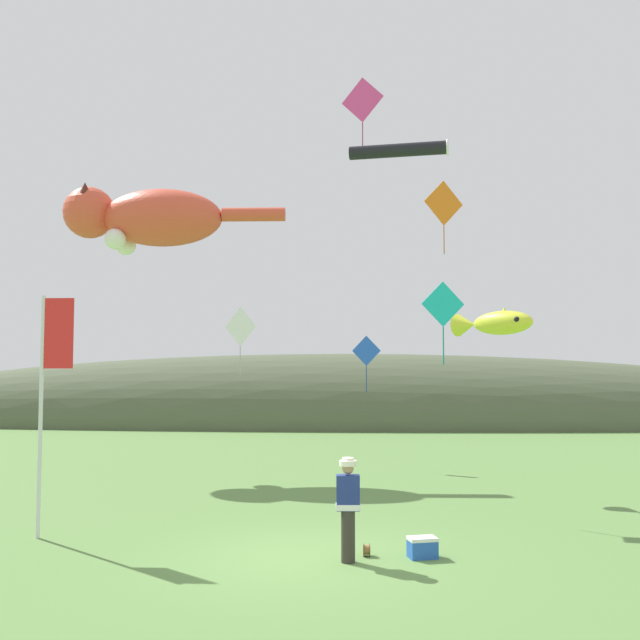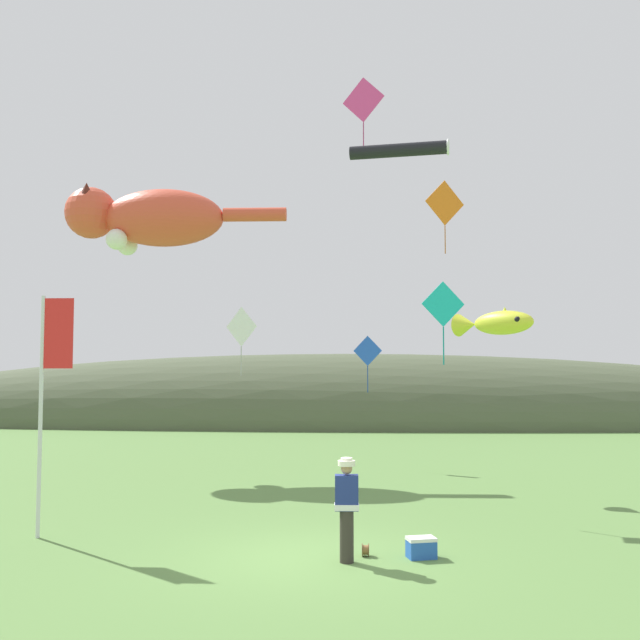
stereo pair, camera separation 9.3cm
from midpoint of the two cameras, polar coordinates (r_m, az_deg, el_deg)
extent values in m
plane|color=#5B8442|center=(13.12, -0.79, -18.51)|extent=(120.00, 120.00, 0.00)
ellipsoid|color=#4C563D|center=(41.91, 1.95, -8.29)|extent=(62.38, 10.91, 8.14)
cylinder|color=#332D28|center=(12.76, 2.37, -16.90)|extent=(0.24, 0.24, 0.88)
cube|color=navy|center=(12.61, 2.36, -13.63)|extent=(0.41, 0.25, 0.60)
cube|color=white|center=(12.66, 2.36, -14.70)|extent=(0.43, 0.27, 0.10)
sphere|color=tan|center=(12.55, 2.36, -11.78)|extent=(0.20, 0.20, 0.20)
cylinder|color=silver|center=(12.54, 2.35, -11.37)|extent=(0.30, 0.30, 0.09)
cylinder|color=silver|center=(12.53, 2.35, -11.10)|extent=(0.20, 0.20, 0.07)
cylinder|color=olive|center=(13.24, 3.87, -17.88)|extent=(0.11, 0.17, 0.17)
cylinder|color=brown|center=(13.24, 3.62, -17.88)|extent=(0.02, 0.22, 0.22)
cylinder|color=brown|center=(13.24, 4.12, -17.88)|extent=(0.02, 0.22, 0.22)
cube|color=blue|center=(13.21, 8.31, -17.70)|extent=(0.55, 0.43, 0.30)
cube|color=white|center=(13.17, 8.30, -16.94)|extent=(0.56, 0.44, 0.06)
cylinder|color=silver|center=(15.22, -21.29, -7.13)|extent=(0.08, 0.08, 4.76)
cube|color=red|center=(15.07, -20.04, -1.00)|extent=(0.60, 0.03, 1.40)
ellipsoid|color=#E04C33|center=(25.05, -12.27, 7.97)|extent=(4.12, 2.21, 1.94)
ellipsoid|color=white|center=(25.03, -12.71, 7.17)|extent=(2.67, 1.23, 1.07)
sphere|color=#E04C33|center=(25.82, -17.75, 8.16)|extent=(1.75, 1.75, 1.75)
cone|color=#4E1A11|center=(25.51, -18.09, 9.77)|extent=(0.63, 0.63, 0.58)
cone|color=#4E1A11|center=(26.39, -17.36, 9.30)|extent=(0.63, 0.63, 0.58)
sphere|color=white|center=(24.73, -15.86, 6.23)|extent=(0.70, 0.70, 0.70)
sphere|color=white|center=(25.84, -15.06, 5.80)|extent=(0.70, 0.70, 0.70)
cylinder|color=#E04C33|center=(24.49, -5.13, 8.40)|extent=(2.15, 0.51, 0.47)
ellipsoid|color=yellow|center=(19.22, 14.59, -0.22)|extent=(1.72, 1.76, 0.63)
cone|color=yellow|center=(19.93, 11.80, -0.38)|extent=(0.86, 0.85, 0.63)
cone|color=yellow|center=(19.21, 14.70, 0.59)|extent=(0.42, 0.42, 0.29)
sphere|color=black|center=(18.71, 15.65, 0.05)|extent=(0.15, 0.15, 0.15)
cylinder|color=black|center=(19.76, 6.43, 13.34)|extent=(2.65, 0.78, 0.36)
torus|color=white|center=(19.68, 10.35, 13.46)|extent=(0.13, 0.44, 0.44)
cube|color=#E53F8C|center=(22.98, 3.61, 17.18)|extent=(1.29, 0.61, 1.41)
cylinder|color=black|center=(22.99, 3.61, 17.17)|extent=(0.87, 0.42, 0.02)
cube|color=#A02C62|center=(22.59, 3.62, 14.43)|extent=(0.03, 0.02, 0.90)
cube|color=white|center=(21.96, -6.19, -0.52)|extent=(1.04, 0.65, 1.22)
cylinder|color=black|center=(21.97, -6.18, -0.52)|extent=(0.70, 0.44, 0.02)
cube|color=#A9A9A9|center=(21.93, -6.21, -3.28)|extent=(0.03, 0.02, 0.90)
cube|color=blue|center=(24.33, 3.94, -2.47)|extent=(0.97, 0.37, 1.03)
cylinder|color=black|center=(24.34, 3.94, -2.47)|extent=(0.65, 0.25, 0.02)
cube|color=#1A3E97|center=(24.33, 3.95, -4.74)|extent=(0.03, 0.02, 0.90)
cube|color=orange|center=(23.07, 10.06, 9.21)|extent=(1.29, 0.66, 1.44)
cylinder|color=black|center=(23.08, 10.06, 9.20)|extent=(0.87, 0.45, 0.02)
cube|color=#A95011|center=(22.84, 10.10, 6.35)|extent=(0.03, 0.02, 0.90)
cube|color=#19BFBF|center=(17.17, 9.97, 1.27)|extent=(1.05, 0.30, 1.08)
cylinder|color=black|center=(17.18, 9.97, 1.26)|extent=(0.71, 0.21, 0.02)
cube|color=#118585|center=(17.11, 10.01, -2.04)|extent=(0.03, 0.02, 0.90)
camera|label=1|loc=(0.05, -89.84, -0.01)|focal=40.00mm
camera|label=2|loc=(0.05, 90.16, 0.01)|focal=40.00mm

